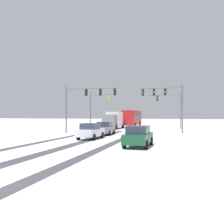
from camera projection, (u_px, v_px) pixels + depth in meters
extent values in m
cube|color=#424247|center=(49.00, 141.00, 23.36)|extent=(0.85, 31.48, 0.01)
cube|color=#424247|center=(114.00, 143.00, 21.71)|extent=(0.83, 31.48, 0.01)
cube|color=#424247|center=(84.00, 142.00, 22.45)|extent=(1.05, 31.48, 0.01)
cube|color=white|center=(206.00, 147.00, 18.42)|extent=(4.00, 31.48, 0.12)
cylinder|color=#56565B|center=(66.00, 109.00, 34.15)|extent=(0.18, 0.18, 6.50)
cylinder|color=#56565B|center=(91.00, 88.00, 33.50)|extent=(7.26, 0.62, 0.12)
cube|color=black|center=(86.00, 93.00, 33.63)|extent=(0.34, 0.26, 0.90)
sphere|color=black|center=(87.00, 90.00, 33.79)|extent=(0.20, 0.20, 0.20)
sphere|color=orange|center=(87.00, 93.00, 33.79)|extent=(0.20, 0.20, 0.20)
sphere|color=black|center=(87.00, 95.00, 33.79)|extent=(0.20, 0.20, 0.20)
cube|color=black|center=(100.00, 92.00, 33.26)|extent=(0.34, 0.26, 0.90)
sphere|color=black|center=(101.00, 90.00, 33.42)|extent=(0.20, 0.20, 0.20)
sphere|color=orange|center=(101.00, 92.00, 33.42)|extent=(0.20, 0.20, 0.20)
sphere|color=black|center=(101.00, 95.00, 33.41)|extent=(0.20, 0.20, 0.20)
cube|color=black|center=(115.00, 92.00, 32.89)|extent=(0.34, 0.26, 0.90)
sphere|color=black|center=(115.00, 90.00, 33.05)|extent=(0.20, 0.20, 0.20)
sphere|color=orange|center=(115.00, 92.00, 33.04)|extent=(0.20, 0.20, 0.20)
sphere|color=black|center=(115.00, 94.00, 33.04)|extent=(0.20, 0.20, 0.20)
cylinder|color=#56565B|center=(90.00, 111.00, 43.82)|extent=(0.18, 0.18, 6.50)
cylinder|color=#56565B|center=(104.00, 94.00, 43.25)|extent=(4.97, 0.17, 0.12)
cube|color=#B79319|center=(109.00, 97.00, 43.00)|extent=(0.32, 0.24, 0.90)
sphere|color=black|center=(109.00, 96.00, 43.15)|extent=(0.20, 0.20, 0.20)
sphere|color=orange|center=(109.00, 98.00, 43.15)|extent=(0.20, 0.20, 0.20)
sphere|color=black|center=(109.00, 99.00, 43.15)|extent=(0.20, 0.20, 0.20)
cylinder|color=#56565B|center=(181.00, 111.00, 43.71)|extent=(0.18, 0.18, 6.50)
cylinder|color=#56565B|center=(164.00, 95.00, 44.68)|extent=(5.90, 0.50, 0.12)
cube|color=black|center=(157.00, 98.00, 45.05)|extent=(0.33, 0.26, 0.90)
sphere|color=black|center=(157.00, 97.00, 44.90)|extent=(0.20, 0.20, 0.20)
sphere|color=orange|center=(157.00, 98.00, 44.90)|extent=(0.20, 0.20, 0.20)
sphere|color=black|center=(157.00, 100.00, 44.89)|extent=(0.20, 0.20, 0.20)
cylinder|color=#56565B|center=(182.00, 109.00, 32.11)|extent=(0.18, 0.18, 6.50)
cylinder|color=#56565B|center=(161.00, 88.00, 32.96)|extent=(5.49, 0.36, 0.12)
cube|color=black|center=(165.00, 92.00, 32.79)|extent=(0.33, 0.25, 0.90)
sphere|color=black|center=(165.00, 90.00, 32.64)|extent=(0.20, 0.20, 0.20)
sphere|color=orange|center=(165.00, 92.00, 32.64)|extent=(0.20, 0.20, 0.20)
sphere|color=black|center=(165.00, 94.00, 32.63)|extent=(0.20, 0.20, 0.20)
cube|color=black|center=(154.00, 92.00, 33.24)|extent=(0.33, 0.25, 0.90)
sphere|color=black|center=(154.00, 90.00, 33.09)|extent=(0.20, 0.20, 0.20)
sphere|color=orange|center=(154.00, 92.00, 33.08)|extent=(0.20, 0.20, 0.20)
sphere|color=black|center=(154.00, 94.00, 33.08)|extent=(0.20, 0.20, 0.20)
cube|color=black|center=(143.00, 93.00, 33.69)|extent=(0.33, 0.25, 0.90)
sphere|color=black|center=(143.00, 90.00, 33.54)|extent=(0.20, 0.20, 0.20)
sphere|color=orange|center=(143.00, 92.00, 33.53)|extent=(0.20, 0.20, 0.20)
sphere|color=black|center=(143.00, 95.00, 33.53)|extent=(0.20, 0.20, 0.20)
cube|color=slate|center=(105.00, 129.00, 30.41)|extent=(1.80, 4.14, 0.70)
cube|color=#2D3847|center=(105.00, 124.00, 30.27)|extent=(1.61, 1.94, 0.60)
cylinder|color=black|center=(102.00, 131.00, 31.83)|extent=(0.24, 0.65, 0.64)
cylinder|color=black|center=(114.00, 132.00, 31.46)|extent=(0.24, 0.65, 0.64)
cylinder|color=black|center=(96.00, 133.00, 29.35)|extent=(0.24, 0.65, 0.64)
cylinder|color=black|center=(109.00, 133.00, 28.98)|extent=(0.24, 0.65, 0.64)
cube|color=silver|center=(91.00, 132.00, 25.09)|extent=(1.81, 4.14, 0.70)
cube|color=#2D3847|center=(90.00, 126.00, 24.96)|extent=(1.61, 1.94, 0.60)
cylinder|color=black|center=(88.00, 135.00, 26.53)|extent=(0.24, 0.65, 0.64)
cylinder|color=black|center=(102.00, 135.00, 26.08)|extent=(0.24, 0.65, 0.64)
cylinder|color=black|center=(78.00, 137.00, 24.09)|extent=(0.24, 0.65, 0.64)
cylinder|color=black|center=(94.00, 137.00, 23.64)|extent=(0.24, 0.65, 0.64)
cube|color=#194C2D|center=(138.00, 138.00, 18.97)|extent=(1.87, 4.17, 0.70)
cube|color=#2D3847|center=(138.00, 130.00, 18.84)|extent=(1.64, 1.96, 0.60)
cylinder|color=black|center=(132.00, 141.00, 20.42)|extent=(0.25, 0.65, 0.64)
cylinder|color=black|center=(151.00, 141.00, 19.95)|extent=(0.25, 0.65, 0.64)
cylinder|color=black|center=(124.00, 144.00, 17.99)|extent=(0.25, 0.65, 0.64)
cylinder|color=black|center=(146.00, 145.00, 17.52)|extent=(0.25, 0.65, 0.64)
cube|color=#B21E1E|center=(132.00, 118.00, 51.56)|extent=(2.63, 11.03, 2.90)
cube|color=#283342|center=(132.00, 116.00, 51.56)|extent=(2.66, 10.15, 0.90)
cylinder|color=black|center=(135.00, 125.00, 47.52)|extent=(0.31, 0.96, 0.96)
cylinder|color=black|center=(123.00, 125.00, 48.10)|extent=(0.31, 0.96, 0.96)
cylinder|color=black|center=(140.00, 124.00, 54.45)|extent=(0.31, 0.96, 0.96)
cylinder|color=black|center=(129.00, 124.00, 55.03)|extent=(0.31, 0.96, 0.96)
cube|color=slate|center=(110.00, 121.00, 41.52)|extent=(2.15, 2.24, 2.10)
cube|color=silver|center=(115.00, 119.00, 45.08)|extent=(2.31, 5.24, 2.60)
cylinder|color=black|center=(116.00, 127.00, 41.65)|extent=(0.30, 0.85, 0.84)
cylinder|color=black|center=(105.00, 127.00, 42.21)|extent=(0.30, 0.85, 0.84)
cylinder|color=black|center=(122.00, 126.00, 46.16)|extent=(0.30, 0.85, 0.84)
cylinder|color=black|center=(112.00, 126.00, 46.72)|extent=(0.30, 0.85, 0.84)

